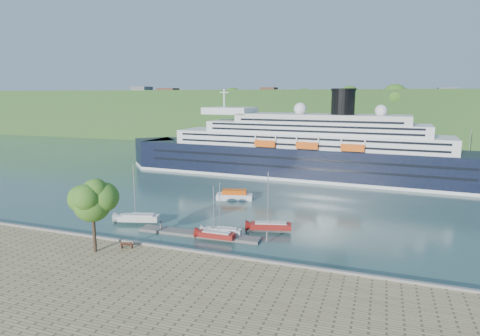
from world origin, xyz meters
The scene contains 12 objects.
ground centered at (0.00, 0.00, 0.00)m, with size 400.00×400.00×0.00m, color #2D514E.
far_hillside centered at (0.00, 145.00, 12.00)m, with size 400.00×50.00×24.00m, color #295020.
quay_coping centered at (0.00, -0.20, 1.15)m, with size 220.00×0.50×0.30m, color slate.
cruise_ship centered at (9.70, 59.70, 11.73)m, with size 104.47×15.21×23.46m, color black, non-canonical shape.
park_bench centered at (-1.55, -2.13, 1.54)m, with size 1.68×0.69×1.08m, color #452013, non-canonical shape.
promenade_tree centered at (-4.88, -4.54, 6.45)m, with size 6.59×6.59×10.91m, color #37651A, non-canonical shape.
floating_pontoon centered at (4.30, 8.31, 0.22)m, with size 19.92×2.43×0.44m, color slate, non-canonical shape.
sailboat_white_near centered at (-7.86, 10.14, 4.91)m, with size 7.61×2.11×9.83m, color silver, non-canonical shape.
sailboat_red centered at (7.80, 7.36, 4.00)m, with size 6.19×1.72×7.99m, color maroon, non-canonical shape.
sailboat_white_far centered at (8.10, 9.13, 4.10)m, with size 6.36×1.77×8.21m, color silver, non-canonical shape.
tender_launch centered at (1.93, 30.81, 1.05)m, with size 7.61×2.60×2.10m, color #EA550D, non-canonical shape.
sailboat_extra centered at (14.53, 13.81, 4.67)m, with size 7.22×2.01×9.33m, color maroon, non-canonical shape.
Camera 1 is at (30.73, -46.06, 21.76)m, focal length 30.00 mm.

